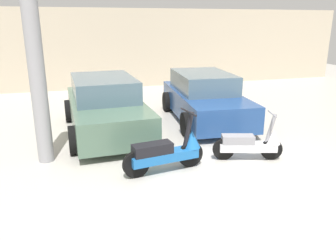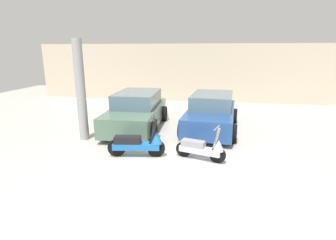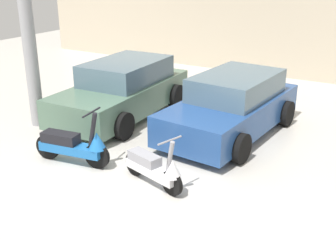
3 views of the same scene
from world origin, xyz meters
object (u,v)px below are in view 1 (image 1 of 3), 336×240
object	(u,v)px
scooter_front_right	(251,143)
car_rear_center	(204,98)
support_column_side	(38,81)
car_rear_left	(106,106)
scooter_front_left	(168,151)

from	to	relation	value
scooter_front_right	car_rear_center	xyz separation A→B (m)	(0.18, 2.97, 0.29)
support_column_side	car_rear_left	bearing A→B (deg)	48.96
scooter_front_right	support_column_side	distance (m)	4.37
scooter_front_left	car_rear_center	size ratio (longest dim) A/B	0.40
scooter_front_left	support_column_side	world-z (taller)	support_column_side
car_rear_center	support_column_side	world-z (taller)	support_column_side
car_rear_left	car_rear_center	size ratio (longest dim) A/B	1.01
scooter_front_left	car_rear_left	size ratio (longest dim) A/B	0.39
scooter_front_left	scooter_front_right	world-z (taller)	scooter_front_left
car_rear_left	car_rear_center	xyz separation A→B (m)	(2.82, 0.27, -0.02)
scooter_front_right	car_rear_center	size ratio (longest dim) A/B	0.34
scooter_front_right	car_rear_left	world-z (taller)	car_rear_left
car_rear_center	support_column_side	xyz separation A→B (m)	(-4.21, -1.86, 1.00)
car_rear_left	support_column_side	distance (m)	2.33
support_column_side	car_rear_center	bearing A→B (deg)	23.89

